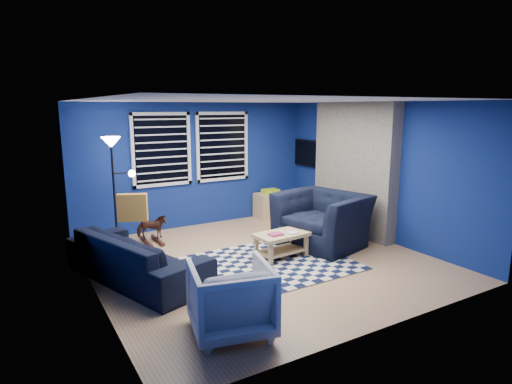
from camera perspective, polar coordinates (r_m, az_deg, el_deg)
floor at (r=6.90m, az=0.70°, el=-9.14°), size 5.00×5.00×0.00m
ceiling at (r=6.47m, az=0.75°, el=12.12°), size 5.00×5.00×0.00m
wall_back at (r=8.78m, az=-7.78°, el=3.60°), size 5.00×0.00×5.00m
wall_left at (r=5.71m, az=-21.27°, el=-1.16°), size 0.00×5.00×5.00m
wall_right at (r=8.13m, az=15.99°, el=2.67°), size 0.00×5.00×5.00m
fireplace at (r=8.39m, az=12.84°, el=2.70°), size 0.65×2.00×2.50m
window_left at (r=8.44m, az=-12.46°, el=5.53°), size 1.17×0.06×1.42m
window_right at (r=8.93m, az=-4.47°, el=6.06°), size 1.17×0.06×1.42m
tv at (r=9.55m, az=7.10°, el=5.14°), size 0.07×1.00×0.58m
rug at (r=6.74m, az=1.48°, el=-9.57°), size 2.53×2.04×0.02m
sofa at (r=6.30m, az=-15.60°, el=-8.28°), size 2.49×1.61×0.68m
armchair_big at (r=7.60m, az=8.81°, el=-3.67°), size 1.70×1.57×0.92m
armchair_bent at (r=4.72m, az=-3.39°, el=-13.96°), size 1.02×1.04×0.79m
rocking_horse at (r=7.88m, az=-13.75°, el=-4.59°), size 0.41×0.58×0.45m
coffee_table at (r=6.95m, az=3.42°, el=-6.39°), size 0.90×0.57×0.43m
cabinet at (r=9.46m, az=1.93°, el=-1.71°), size 0.66×0.45×0.63m
floor_lamp at (r=7.57m, az=-18.49°, el=4.38°), size 0.52×0.32×1.92m
throw_pillow at (r=6.83m, az=-16.15°, el=-1.99°), size 0.46×0.30×0.42m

